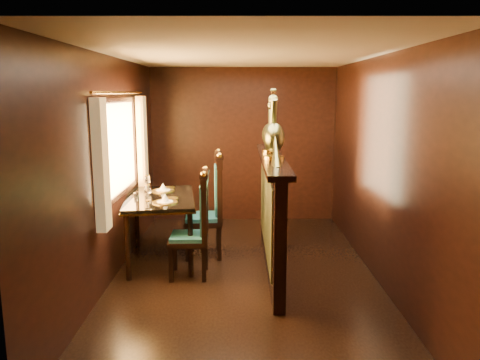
{
  "coord_description": "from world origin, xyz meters",
  "views": [
    {
      "loc": [
        -0.05,
        -5.15,
        2.09
      ],
      "look_at": [
        -0.05,
        0.3,
        1.07
      ],
      "focal_mm": 35.0,
      "sensor_mm": 36.0,
      "label": 1
    }
  ],
  "objects": [
    {
      "name": "ground",
      "position": [
        0.0,
        0.0,
        0.0
      ],
      "size": [
        5.0,
        5.0,
        0.0
      ],
      "primitive_type": "plane",
      "color": "black",
      "rests_on": "ground"
    },
    {
      "name": "dining_table",
      "position": [
        -1.05,
        0.53,
        0.75
      ],
      "size": [
        1.02,
        1.49,
        1.02
      ],
      "rotation": [
        0.0,
        0.0,
        0.13
      ],
      "color": "black",
      "rests_on": "ground"
    },
    {
      "name": "peacock_right",
      "position": [
        0.33,
        0.65,
        1.71
      ],
      "size": [
        0.22,
        0.59,
        0.7
      ],
      "primitive_type": null,
      "color": "#164434",
      "rests_on": "partition"
    },
    {
      "name": "chair_left",
      "position": [
        -0.53,
        -0.0,
        0.66
      ],
      "size": [
        0.46,
        0.5,
        1.26
      ],
      "rotation": [
        0.0,
        0.0,
        0.02
      ],
      "color": "black",
      "rests_on": "ground"
    },
    {
      "name": "peacock_left",
      "position": [
        0.33,
        0.02,
        1.75
      ],
      "size": [
        0.25,
        0.66,
        0.78
      ],
      "primitive_type": null,
      "color": "#164434",
      "rests_on": "partition"
    },
    {
      "name": "chair_right",
      "position": [
        -0.4,
        0.7,
        0.72
      ],
      "size": [
        0.53,
        0.56,
        1.38
      ],
      "rotation": [
        0.0,
        0.0,
        0.08
      ],
      "color": "black",
      "rests_on": "ground"
    },
    {
      "name": "partition",
      "position": [
        0.32,
        0.3,
        0.71
      ],
      "size": [
        0.26,
        2.7,
        1.36
      ],
      "color": "black",
      "rests_on": "ground"
    },
    {
      "name": "room_shell",
      "position": [
        -0.09,
        0.02,
        1.58
      ],
      "size": [
        3.04,
        5.04,
        2.52
      ],
      "color": "black",
      "rests_on": "ground"
    }
  ]
}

